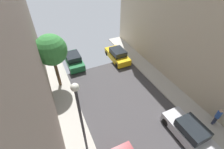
{
  "coord_description": "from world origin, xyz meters",
  "views": [
    {
      "loc": [
        -5.36,
        0.71,
        11.5
      ],
      "look_at": [
        0.49,
        13.18,
        0.5
      ],
      "focal_mm": 25.49,
      "sensor_mm": 36.0,
      "label": 1
    }
  ],
  "objects_px": {
    "parked_car_right_2": "(189,132)",
    "street_tree_2": "(51,50)",
    "parked_car_left_3": "(74,60)",
    "pedestrian": "(217,116)",
    "lamp_post": "(80,113)",
    "parked_car_right_3": "(117,55)"
  },
  "relations": [
    {
      "from": "lamp_post",
      "to": "parked_car_right_2",
      "type": "bearing_deg",
      "value": -17.79
    },
    {
      "from": "street_tree_2",
      "to": "lamp_post",
      "type": "relative_size",
      "value": 0.9
    },
    {
      "from": "parked_car_right_3",
      "to": "pedestrian",
      "type": "relative_size",
      "value": 2.44
    },
    {
      "from": "parked_car_left_3",
      "to": "parked_car_right_3",
      "type": "distance_m",
      "value": 5.56
    },
    {
      "from": "parked_car_left_3",
      "to": "parked_car_right_2",
      "type": "bearing_deg",
      "value": -67.91
    },
    {
      "from": "pedestrian",
      "to": "street_tree_2",
      "type": "xyz_separation_m",
      "value": [
        -10.5,
        10.18,
        3.23
      ]
    },
    {
      "from": "parked_car_right_3",
      "to": "parked_car_left_3",
      "type": "bearing_deg",
      "value": 166.43
    },
    {
      "from": "parked_car_right_2",
      "to": "street_tree_2",
      "type": "distance_m",
      "value": 13.21
    },
    {
      "from": "parked_car_left_3",
      "to": "parked_car_right_3",
      "type": "relative_size",
      "value": 1.0
    },
    {
      "from": "parked_car_right_2",
      "to": "parked_car_right_3",
      "type": "distance_m",
      "value": 12.0
    },
    {
      "from": "parked_car_right_2",
      "to": "street_tree_2",
      "type": "bearing_deg",
      "value": 127.34
    },
    {
      "from": "street_tree_2",
      "to": "lamp_post",
      "type": "xyz_separation_m",
      "value": [
        0.41,
        -7.77,
        -0.11
      ]
    },
    {
      "from": "parked_car_left_3",
      "to": "parked_car_right_2",
      "type": "height_order",
      "value": "same"
    },
    {
      "from": "parked_car_right_3",
      "to": "lamp_post",
      "type": "bearing_deg",
      "value": -127.08
    },
    {
      "from": "parked_car_right_3",
      "to": "pedestrian",
      "type": "distance_m",
      "value": 12.4
    },
    {
      "from": "parked_car_left_3",
      "to": "pedestrian",
      "type": "bearing_deg",
      "value": -58.55
    },
    {
      "from": "parked_car_left_3",
      "to": "pedestrian",
      "type": "height_order",
      "value": "pedestrian"
    },
    {
      "from": "lamp_post",
      "to": "parked_car_right_3",
      "type": "bearing_deg",
      "value": 52.92
    },
    {
      "from": "parked_car_right_3",
      "to": "street_tree_2",
      "type": "xyz_separation_m",
      "value": [
        -7.71,
        -1.89,
        3.59
      ]
    },
    {
      "from": "parked_car_right_3",
      "to": "lamp_post",
      "type": "relative_size",
      "value": 0.67
    },
    {
      "from": "parked_car_right_2",
      "to": "lamp_post",
      "type": "height_order",
      "value": "lamp_post"
    },
    {
      "from": "parked_car_left_3",
      "to": "lamp_post",
      "type": "height_order",
      "value": "lamp_post"
    }
  ]
}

